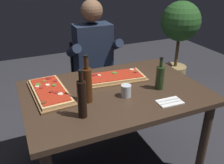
# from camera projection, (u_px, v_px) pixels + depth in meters

# --- Properties ---
(ground_plane) EXTENTS (6.40, 6.40, 0.00)m
(ground_plane) POSITION_uv_depth(u_px,v_px,m) (114.00, 162.00, 2.24)
(ground_plane) COLOR #2D2D33
(dining_table) EXTENTS (1.40, 0.96, 0.74)m
(dining_table) POSITION_uv_depth(u_px,v_px,m) (115.00, 101.00, 1.96)
(dining_table) COLOR #3D2B1E
(dining_table) RESTS_ON ground_plane
(pizza_rectangular_front) EXTENTS (0.57, 0.30, 0.05)m
(pizza_rectangular_front) POSITION_uv_depth(u_px,v_px,m) (114.00, 78.00, 2.09)
(pizza_rectangular_front) COLOR olive
(pizza_rectangular_front) RESTS_ON dining_table
(pizza_rectangular_left) EXTENTS (0.29, 0.55, 0.05)m
(pizza_rectangular_left) POSITION_uv_depth(u_px,v_px,m) (50.00, 92.00, 1.86)
(pizza_rectangular_left) COLOR brown
(pizza_rectangular_left) RESTS_ON dining_table
(wine_bottle_dark) EXTENTS (0.06, 0.06, 0.33)m
(wine_bottle_dark) POSITION_uv_depth(u_px,v_px,m) (82.00, 98.00, 1.53)
(wine_bottle_dark) COLOR black
(wine_bottle_dark) RESTS_ON dining_table
(oil_bottle_amber) EXTENTS (0.07, 0.07, 0.35)m
(oil_bottle_amber) POSITION_uv_depth(u_px,v_px,m) (87.00, 84.00, 1.71)
(oil_bottle_amber) COLOR #47230F
(oil_bottle_amber) RESTS_ON dining_table
(vinegar_bottle_green) EXTENTS (0.07, 0.07, 0.26)m
(vinegar_bottle_green) POSITION_uv_depth(u_px,v_px,m) (160.00, 77.00, 1.91)
(vinegar_bottle_green) COLOR #233819
(vinegar_bottle_green) RESTS_ON dining_table
(tumbler_near_camera) EXTENTS (0.08, 0.08, 0.09)m
(tumbler_near_camera) POSITION_uv_depth(u_px,v_px,m) (126.00, 92.00, 1.82)
(tumbler_near_camera) COLOR silver
(tumbler_near_camera) RESTS_ON dining_table
(napkin_cutlery_set) EXTENTS (0.18, 0.12, 0.01)m
(napkin_cutlery_set) POSITION_uv_depth(u_px,v_px,m) (170.00, 102.00, 1.75)
(napkin_cutlery_set) COLOR white
(napkin_cutlery_set) RESTS_ON dining_table
(diner_chair) EXTENTS (0.44, 0.44, 0.87)m
(diner_chair) POSITION_uv_depth(u_px,v_px,m) (92.00, 76.00, 2.78)
(diner_chair) COLOR black
(diner_chair) RESTS_ON ground_plane
(seated_diner) EXTENTS (0.53, 0.41, 1.33)m
(seated_diner) POSITION_uv_depth(u_px,v_px,m) (95.00, 58.00, 2.57)
(seated_diner) COLOR #23232D
(seated_diner) RESTS_ON ground_plane
(potted_plant_corner) EXTENTS (0.53, 0.53, 1.21)m
(potted_plant_corner) POSITION_uv_depth(u_px,v_px,m) (179.00, 31.00, 3.32)
(potted_plant_corner) COLOR tan
(potted_plant_corner) RESTS_ON ground_plane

